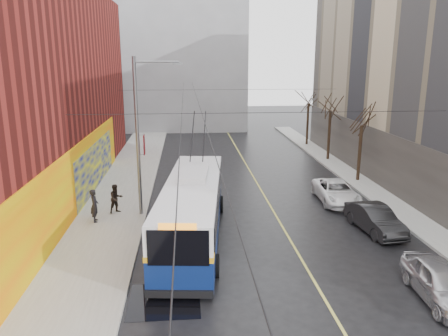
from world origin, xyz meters
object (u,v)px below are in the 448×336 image
object	(u,v)px
streetlight_pole	(140,133)
parked_car_b	(375,219)
parked_car_a	(441,282)
following_car	(197,170)
tree_near	(363,115)
tree_far	(309,96)
trolleybus	(193,209)
pedestrian_a	(95,206)
pedestrian_b	(116,199)
parked_car_c	(336,192)
tree_mid	(331,102)

from	to	relation	value
streetlight_pole	parked_car_b	bearing A→B (deg)	-15.55
parked_car_a	following_car	distance (m)	19.55
following_car	tree_near	bearing A→B (deg)	-0.96
tree_far	trolleybus	world-z (taller)	tree_far
pedestrian_a	streetlight_pole	bearing A→B (deg)	-77.11
tree_near	pedestrian_a	distance (m)	19.43
parked_car_a	pedestrian_b	xyz separation A→B (m)	(-13.53, 10.47, 0.27)
parked_car_c	following_car	world-z (taller)	following_car
trolleybus	pedestrian_a	size ratio (longest dim) A/B	6.74
parked_car_b	parked_car_a	bearing A→B (deg)	-99.97
trolleybus	parked_car_c	distance (m)	10.55
trolleybus	following_car	world-z (taller)	trolleybus
tree_far	pedestrian_a	bearing A→B (deg)	-130.02
parked_car_a	tree_mid	bearing A→B (deg)	86.03
parked_car_a	pedestrian_b	bearing A→B (deg)	146.18
streetlight_pole	following_car	xyz separation A→B (m)	(3.25, 7.37, -4.05)
parked_car_b	pedestrian_a	size ratio (longest dim) A/B	2.31
trolleybus	streetlight_pole	bearing A→B (deg)	134.00
trolleybus	pedestrian_b	world-z (taller)	trolleybus
tree_mid	pedestrian_a	distance (m)	22.97
parked_car_c	tree_far	bearing A→B (deg)	82.43
tree_mid	tree_far	bearing A→B (deg)	90.00
parked_car_a	pedestrian_a	world-z (taller)	pedestrian_a
tree_far	pedestrian_a	size ratio (longest dim) A/B	3.59
streetlight_pole	tree_far	xyz separation A→B (m)	(15.14, 20.00, 0.30)
parked_car_a	pedestrian_b	distance (m)	17.11
streetlight_pole	parked_car_c	distance (m)	12.76
tree_near	tree_far	distance (m)	14.00
following_car	trolleybus	bearing A→B (deg)	-86.90
parked_car_c	following_car	distance (m)	10.45
parked_car_c	following_car	xyz separation A→B (m)	(-8.70, 5.79, 0.13)
trolleybus	pedestrian_a	world-z (taller)	trolleybus
tree_mid	pedestrian_a	world-z (taller)	tree_mid
following_car	parked_car_c	bearing A→B (deg)	-28.06
tree_near	parked_car_a	bearing A→B (deg)	-101.21
parked_car_b	following_car	xyz separation A→B (m)	(-9.06, 10.79, 0.10)
trolleybus	parked_car_b	size ratio (longest dim) A/B	2.92
parked_car_b	following_car	size ratio (longest dim) A/B	0.91
tree_mid	parked_car_b	bearing A→B (deg)	-99.76
tree_far	pedestrian_b	distance (m)	26.16
trolleybus	parked_car_b	distance (m)	9.58
pedestrian_a	parked_car_b	bearing A→B (deg)	-108.72
trolleybus	pedestrian_a	bearing A→B (deg)	160.88
streetlight_pole	parked_car_a	distance (m)	16.20
streetlight_pole	trolleybus	size ratio (longest dim) A/B	0.73
tree_near	parked_car_c	world-z (taller)	tree_near
tree_mid	parked_car_a	size ratio (longest dim) A/B	1.58
trolleybus	pedestrian_a	xyz separation A→B (m)	(-5.32, 2.49, -0.54)
parked_car_a	parked_car_c	xyz separation A→B (m)	(0.01, 11.72, -0.06)
trolleybus	pedestrian_b	xyz separation A→B (m)	(-4.37, 3.86, -0.61)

